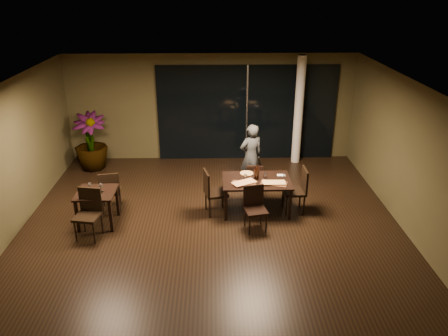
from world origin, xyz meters
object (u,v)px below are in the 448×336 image
Objects in this scene: chair_side_far at (110,189)px; bottle_c at (258,171)px; side_table at (97,197)px; chair_main_right at (298,188)px; bottle_b at (257,174)px; diner at (251,156)px; bottle_a at (256,173)px; main_table at (257,183)px; chair_main_far at (255,179)px; chair_main_near at (255,205)px; potted_plant at (90,142)px; chair_main_left at (212,190)px; chair_side_near at (89,211)px.

chair_side_far is 3.08× the size of bottle_c.
side_table is 4.35m from chair_main_right.
diner is at bearing 91.71° from bottle_b.
bottle_c reaches higher than bottle_a.
bottle_a is at bearing 107.51° from main_table.
chair_main_right is at bearing 105.02° from diner.
chair_main_far is 2.69× the size of bottle_c.
bottle_b is at bearing 98.77° from chair_main_far.
main_table is 0.78m from chair_main_near.
chair_main_far is 4.69m from potted_plant.
chair_main_far is 1.29m from chair_main_left.
chair_side_near is at bearing -164.17° from main_table.
bottle_a is (0.01, -1.18, 0.09)m from diner.
main_table is 4.79× the size of bottle_c.
diner is at bearing 27.23° from side_table.
diner is 1.23m from bottle_b.
chair_main_near is 0.86m from bottle_b.
diner is 4.43m from potted_plant.
chair_main_left is 3.33× the size of bottle_a.
chair_main_far is at bearing -179.06° from chair_side_far.
side_table is 3.12m from potted_plant.
chair_side_near is 4.08m from diner.
chair_main_right reaches higher than side_table.
potted_plant is 4.95m from bottle_b.
chair_side_far is 3.15× the size of bottle_a.
potted_plant is (-0.83, 3.47, 0.21)m from chair_side_near.
side_table is 2.62× the size of bottle_a.
bottle_b is at bearing -30.01° from potted_plant.
bottle_a is (0.97, 0.17, 0.33)m from chair_main_left.
potted_plant is at bearing -118.42° from chair_main_right.
bottle_b is at bearing 169.61° from chair_side_far.
chair_main_left is 3.25× the size of bottle_c.
bottle_b is 0.93× the size of bottle_c.
potted_plant reaches higher than side_table.
chair_main_left is (-0.88, 0.64, 0.05)m from chair_main_near.
chair_main_far is at bearing 18.83° from side_table.
potted_plant is (-1.02, 2.45, 0.24)m from chair_side_far.
chair_main_near is 1.24m from chair_main_right.
bottle_c reaches higher than chair_main_right.
bottle_b is at bearing -96.48° from chair_main_left.
chair_main_left reaches higher than chair_main_near.
chair_main_far is 0.54× the size of potted_plant.
chair_side_near is at bearing -76.59° from potted_plant.
diner is (-0.06, 0.56, 0.35)m from chair_main_far.
chair_main_near is at bearing -58.60° from chair_main_right.
chair_main_near is at bearing -98.62° from bottle_b.
chair_main_right is (4.33, 0.43, -0.05)m from side_table.
chair_main_far is 0.83× the size of chair_main_left.
chair_side_near is 3.65m from bottle_c.
potted_plant is 5.11× the size of bottle_a.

